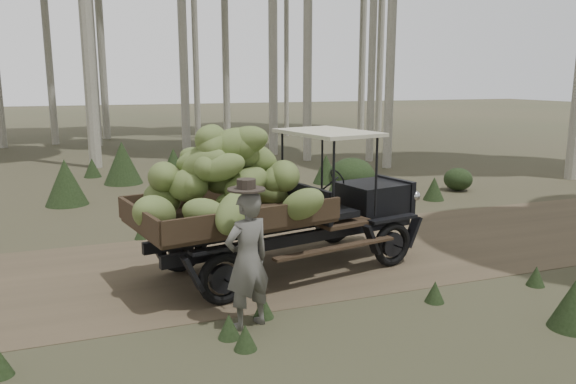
% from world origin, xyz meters
% --- Properties ---
extents(ground, '(120.00, 120.00, 0.00)m').
position_xyz_m(ground, '(0.00, 0.00, 0.00)').
color(ground, '#473D2B').
rests_on(ground, ground).
extents(dirt_track, '(70.00, 4.00, 0.01)m').
position_xyz_m(dirt_track, '(0.00, 0.00, 0.00)').
color(dirt_track, brown).
rests_on(dirt_track, ground).
extents(banana_truck, '(5.04, 2.85, 2.45)m').
position_xyz_m(banana_truck, '(1.13, -0.61, 1.43)').
color(banana_truck, black).
rests_on(banana_truck, ground).
extents(farmer, '(0.72, 0.58, 1.85)m').
position_xyz_m(farmer, '(0.60, -2.30, 0.88)').
color(farmer, '#575650').
rests_on(farmer, ground).
extents(undergrowth, '(23.46, 20.02, 1.38)m').
position_xyz_m(undergrowth, '(2.32, -0.78, 0.52)').
color(undergrowth, '#233319').
rests_on(undergrowth, ground).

